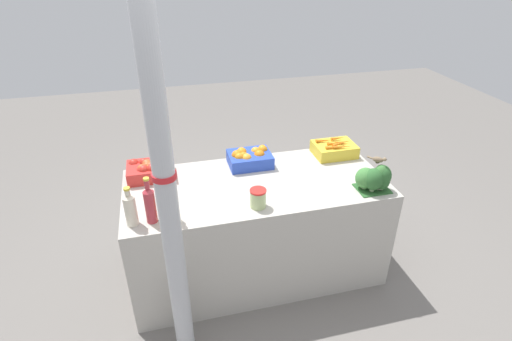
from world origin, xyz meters
name	(u,v)px	position (x,y,z in m)	size (l,w,h in m)	color
ground_plane	(256,267)	(0.00, 0.00, 0.00)	(10.00, 10.00, 0.00)	slate
market_table	(256,228)	(0.00, 0.00, 0.40)	(1.85, 0.84, 0.81)	#B7B2A8
support_pole	(167,196)	(-0.62, -0.62, 1.18)	(0.12, 0.12, 2.36)	#B7BABF
apple_crate	(150,169)	(-0.73, 0.27, 0.87)	(0.32, 0.25, 0.13)	red
orange_crate	(249,158)	(0.01, 0.27, 0.87)	(0.32, 0.25, 0.14)	#2847B7
carrot_crate	(334,149)	(0.72, 0.27, 0.86)	(0.32, 0.25, 0.13)	gold
broccoli_pile	(375,178)	(0.76, -0.29, 0.90)	(0.24, 0.19, 0.20)	#2D602D
juice_bottle_cloudy	(130,209)	(-0.84, -0.29, 0.92)	(0.07, 0.07, 0.26)	beige
juice_bottle_ruby	(150,204)	(-0.73, -0.29, 0.93)	(0.07, 0.07, 0.31)	#B2333D
juice_bottle_golden	(169,203)	(-0.62, -0.29, 0.92)	(0.07, 0.07, 0.28)	gold
pickle_jar	(258,198)	(-0.06, -0.29, 0.87)	(0.11, 0.11, 0.13)	#B2C684
sparrow_bird	(379,160)	(0.78, -0.27, 1.03)	(0.11, 0.10, 0.05)	#4C3D2D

